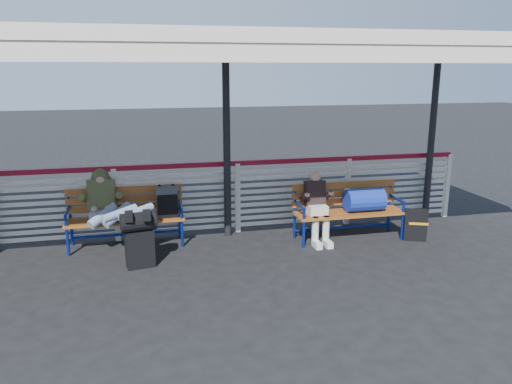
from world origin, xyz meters
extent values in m
plane|color=black|center=(0.00, 0.00, 0.00)|extent=(60.00, 60.00, 0.00)
cube|color=silver|center=(0.00, 1.90, 0.60)|extent=(12.00, 0.04, 1.04)
cube|color=maroon|center=(0.00, 1.90, 1.20)|extent=(12.00, 0.06, 0.08)
cube|color=silver|center=(6.00, 1.90, 0.60)|extent=(0.08, 0.08, 1.20)
cube|color=silver|center=(0.00, 0.90, 3.08)|extent=(12.60, 3.60, 0.16)
cube|color=silver|center=(0.00, -0.85, 2.95)|extent=(12.60, 0.06, 0.30)
cylinder|color=black|center=(1.80, 1.75, 1.50)|extent=(0.12, 0.12, 3.00)
cylinder|color=black|center=(5.50, 1.75, 1.50)|extent=(0.12, 0.12, 3.00)
cube|color=black|center=(0.35, 0.68, 0.26)|extent=(0.42, 0.29, 0.53)
cylinder|color=black|center=(0.35, 0.68, 0.66)|extent=(0.52, 0.35, 0.27)
cube|color=#A4691F|center=(0.15, 1.55, 0.45)|extent=(1.80, 0.50, 0.04)
cube|color=#A4691F|center=(0.15, 1.81, 0.72)|extent=(1.80, 0.10, 0.40)
cylinder|color=#0D2393|center=(-0.70, 1.35, 0.23)|extent=(0.04, 0.04, 0.45)
cylinder|color=#0D2393|center=(1.00, 1.35, 0.23)|extent=(0.04, 0.04, 0.45)
cylinder|color=#0D2393|center=(-0.70, 1.82, 0.45)|extent=(0.04, 0.04, 0.90)
cylinder|color=#0D2393|center=(1.00, 1.82, 0.45)|extent=(0.04, 0.04, 0.90)
cube|color=#515459|center=(0.80, 1.55, 0.70)|extent=(0.33, 0.21, 0.47)
cube|color=#A4691F|center=(3.70, 1.09, 0.45)|extent=(1.80, 0.50, 0.04)
cube|color=#A4691F|center=(3.70, 1.35, 0.72)|extent=(1.80, 0.10, 0.40)
cylinder|color=#0D2393|center=(2.85, 0.89, 0.23)|extent=(0.04, 0.04, 0.45)
cylinder|color=#0D2393|center=(4.55, 0.89, 0.23)|extent=(0.04, 0.04, 0.45)
cylinder|color=#0D2393|center=(2.85, 1.36, 0.45)|extent=(0.04, 0.04, 0.90)
cylinder|color=#0D2393|center=(4.55, 1.36, 0.45)|extent=(0.04, 0.04, 0.90)
cylinder|color=navy|center=(3.95, 1.09, 0.65)|extent=(0.63, 0.37, 0.37)
cube|color=#7D90A8|center=(-0.20, 1.55, 0.54)|extent=(0.36, 0.26, 0.18)
cube|color=#4B532C|center=(-0.20, 1.75, 0.80)|extent=(0.42, 0.38, 0.53)
sphere|color=#4B532C|center=(-0.20, 1.85, 1.08)|extent=(0.28, 0.28, 0.28)
sphere|color=tan|center=(-0.20, 1.81, 1.07)|extent=(0.21, 0.21, 0.21)
cube|color=black|center=(0.23, 0.62, 0.77)|extent=(0.11, 0.27, 0.10)
cube|color=black|center=(0.47, 0.62, 0.77)|extent=(0.11, 0.27, 0.10)
cube|color=beige|center=(3.15, 1.12, 0.53)|extent=(0.30, 0.24, 0.16)
cube|color=black|center=(3.15, 1.26, 0.78)|extent=(0.32, 0.23, 0.42)
sphere|color=tan|center=(3.15, 1.28, 1.05)|extent=(0.19, 0.19, 0.19)
cylinder|color=beige|center=(3.06, 0.94, 0.24)|extent=(0.11, 0.11, 0.46)
cylinder|color=beige|center=(3.24, 0.94, 0.24)|extent=(0.11, 0.11, 0.46)
cube|color=silver|center=(3.06, 0.84, 0.05)|extent=(0.10, 0.24, 0.10)
cube|color=silver|center=(3.24, 0.84, 0.05)|extent=(0.10, 0.24, 0.10)
cube|color=black|center=(4.75, 0.84, 0.25)|extent=(0.41, 0.32, 0.50)
cube|color=orange|center=(4.75, 0.73, 0.30)|extent=(0.29, 0.13, 0.04)
camera|label=1|loc=(0.44, -6.15, 2.74)|focal=35.00mm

